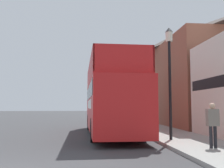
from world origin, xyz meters
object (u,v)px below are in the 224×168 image
tour_bus (111,102)px  lamp_post_nearest (169,62)px  lamp_post_second (133,84)px  pedestrian_second (213,121)px  parked_car_ahead_of_bus (110,118)px

tour_bus → lamp_post_nearest: lamp_post_nearest is taller
tour_bus → lamp_post_second: bearing=64.5°
tour_bus → pedestrian_second: 6.98m
parked_car_ahead_of_bus → lamp_post_second: size_ratio=0.88×
parked_car_ahead_of_bus → lamp_post_nearest: (1.76, -11.20, 3.02)m
tour_bus → parked_car_ahead_of_bus: tour_bus is taller
lamp_post_nearest → pedestrian_second: bearing=-73.6°
pedestrian_second → tour_bus: bearing=117.0°
tour_bus → lamp_post_second: (2.22, 4.87, 1.48)m
parked_car_ahead_of_bus → pedestrian_second: (2.50, -13.72, 0.46)m
parked_car_ahead_of_bus → tour_bus: bearing=-96.9°
tour_bus → parked_car_ahead_of_bus: 7.67m
pedestrian_second → lamp_post_nearest: (-0.74, 2.52, 2.57)m
parked_car_ahead_of_bus → lamp_post_nearest: size_ratio=0.79×
tour_bus → lamp_post_nearest: (2.41, -3.66, 1.78)m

